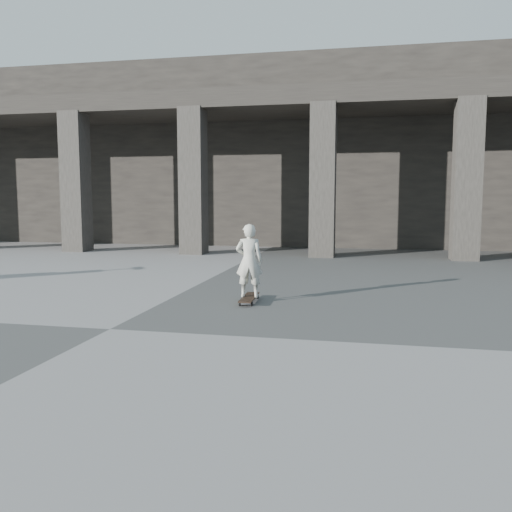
# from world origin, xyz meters

# --- Properties ---
(ground) EXTENTS (90.00, 90.00, 0.00)m
(ground) POSITION_xyz_m (0.00, 0.00, 0.00)
(ground) COLOR #464644
(ground) RESTS_ON ground
(colonnade) EXTENTS (28.00, 8.82, 6.00)m
(colonnade) POSITION_xyz_m (-0.00, 13.77, 3.03)
(colonnade) COLOR black
(colonnade) RESTS_ON ground
(longboard) EXTENTS (0.24, 0.85, 0.08)m
(longboard) POSITION_xyz_m (1.27, 1.99, 0.07)
(longboard) COLOR black
(longboard) RESTS_ON ground
(child) EXTENTS (0.43, 0.32, 1.10)m
(child) POSITION_xyz_m (1.27, 1.99, 0.63)
(child) COLOR beige
(child) RESTS_ON longboard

